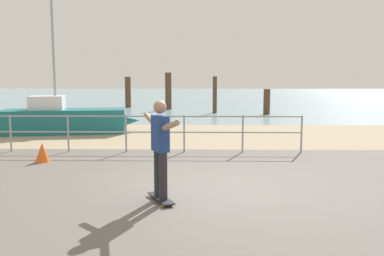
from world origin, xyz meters
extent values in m
cube|color=#605B56|center=(0.00, -1.00, 0.00)|extent=(24.00, 10.00, 0.04)
cube|color=tan|center=(0.00, 7.00, 0.00)|extent=(24.00, 6.00, 0.04)
cube|color=#75939E|center=(0.00, 35.00, 0.00)|extent=(72.00, 50.00, 0.04)
cylinder|color=gray|center=(-5.59, 3.60, 0.53)|extent=(0.05, 0.05, 1.05)
cylinder|color=gray|center=(-3.97, 3.60, 0.53)|extent=(0.05, 0.05, 1.05)
cylinder|color=gray|center=(-2.34, 3.60, 0.53)|extent=(0.05, 0.05, 1.05)
cylinder|color=gray|center=(-0.72, 3.60, 0.53)|extent=(0.05, 0.05, 1.05)
cylinder|color=gray|center=(0.90, 3.60, 0.53)|extent=(0.05, 0.05, 1.05)
cylinder|color=gray|center=(2.52, 3.60, 0.53)|extent=(0.05, 0.05, 1.05)
cylinder|color=gray|center=(-2.34, 3.60, 1.02)|extent=(9.74, 0.04, 0.04)
cylinder|color=gray|center=(-2.34, 3.60, 0.58)|extent=(9.74, 0.04, 0.04)
cube|color=#19666B|center=(-5.31, 7.38, 0.45)|extent=(4.57, 2.09, 0.90)
cone|color=#19666B|center=(-3.13, 7.74, 0.45)|extent=(1.21, 0.93, 0.77)
cylinder|color=#9EA0A5|center=(-5.60, 7.33, 3.09)|extent=(0.10, 0.10, 4.38)
cube|color=silver|center=(-5.90, 7.29, 1.15)|extent=(1.33, 1.08, 0.50)
cube|color=black|center=(-0.95, -0.96, 0.07)|extent=(0.53, 0.81, 0.02)
cylinder|color=orange|center=(-1.14, -0.75, 0.03)|extent=(0.05, 0.07, 0.06)
cylinder|color=orange|center=(-1.00, -0.67, 0.03)|extent=(0.05, 0.07, 0.06)
cylinder|color=orange|center=(-0.89, -1.25, 0.03)|extent=(0.05, 0.07, 0.06)
cylinder|color=orange|center=(-0.75, -1.18, 0.03)|extent=(0.05, 0.07, 0.06)
cylinder|color=#26262B|center=(-1.00, -0.85, 0.48)|extent=(0.14, 0.14, 0.80)
cylinder|color=#26262B|center=(-0.89, -1.07, 0.48)|extent=(0.14, 0.14, 0.80)
cube|color=navy|center=(-0.95, -0.96, 1.18)|extent=(0.34, 0.41, 0.60)
sphere|color=#9E755B|center=(-0.95, -0.96, 1.62)|extent=(0.22, 0.22, 0.22)
cylinder|color=#9E755B|center=(-1.14, -0.56, 1.36)|extent=(0.33, 0.54, 0.23)
cylinder|color=#9E755B|center=(-0.75, -1.36, 1.36)|extent=(0.33, 0.54, 0.23)
cylinder|color=#513826|center=(-5.12, 19.94, 1.03)|extent=(0.39, 0.39, 2.06)
cylinder|color=#513826|center=(-2.28, 18.30, 1.17)|extent=(0.40, 0.40, 2.33)
cylinder|color=#513826|center=(0.56, 15.81, 1.05)|extent=(0.24, 0.24, 2.10)
cylinder|color=#513826|center=(3.40, 15.08, 0.70)|extent=(0.36, 0.36, 1.41)
cone|color=#E55919|center=(-4.18, 2.22, 0.25)|extent=(0.36, 0.36, 0.50)
camera|label=1|loc=(-0.29, -7.75, 2.14)|focal=38.66mm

